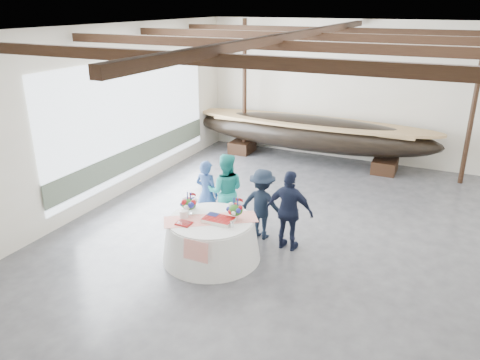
% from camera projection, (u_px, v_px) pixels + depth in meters
% --- Properties ---
extents(floor, '(10.00, 12.00, 0.01)m').
position_uv_depth(floor, '(290.00, 232.00, 10.85)').
color(floor, '#3D3D42').
rests_on(floor, ground).
extents(wall_back, '(10.00, 0.02, 4.50)m').
position_uv_depth(wall_back, '(354.00, 92.00, 15.12)').
color(wall_back, silver).
rests_on(wall_back, ground).
extents(wall_front, '(10.00, 0.02, 4.50)m').
position_uv_depth(wall_front, '(109.00, 277.00, 4.97)').
color(wall_front, silver).
rests_on(wall_front, ground).
extents(wall_left, '(0.02, 12.00, 4.50)m').
position_uv_depth(wall_left, '(109.00, 116.00, 12.03)').
color(wall_left, silver).
rests_on(wall_left, ground).
extents(ceiling, '(10.00, 12.00, 0.01)m').
position_uv_depth(ceiling, '(298.00, 28.00, 9.24)').
color(ceiling, white).
rests_on(ceiling, wall_back).
extents(pavilion_structure, '(9.80, 11.76, 4.50)m').
position_uv_depth(pavilion_structure, '(310.00, 50.00, 10.15)').
color(pavilion_structure, black).
rests_on(pavilion_structure, ground).
extents(open_bay, '(0.03, 7.00, 3.20)m').
position_uv_depth(open_bay, '(136.00, 123.00, 13.01)').
color(open_bay, silver).
rests_on(open_bay, ground).
extents(longboat_display, '(8.17, 1.63, 1.53)m').
position_uv_depth(longboat_display, '(310.00, 133.00, 15.26)').
color(longboat_display, black).
rests_on(longboat_display, ground).
extents(banquet_table, '(2.03, 2.03, 0.87)m').
position_uv_depth(banquet_table, '(211.00, 239.00, 9.61)').
color(banquet_table, silver).
rests_on(banquet_table, ground).
extents(tabletop_items, '(1.86, 1.51, 0.40)m').
position_uv_depth(tabletop_items, '(210.00, 210.00, 9.51)').
color(tabletop_items, red).
rests_on(tabletop_items, banquet_table).
extents(guest_woman_blue, '(0.63, 0.45, 1.62)m').
position_uv_depth(guest_woman_blue, '(207.00, 194.00, 10.89)').
color(guest_woman_blue, navy).
rests_on(guest_woman_blue, ground).
extents(guest_woman_teal, '(1.08, 0.97, 1.80)m').
position_uv_depth(guest_woman_teal, '(226.00, 191.00, 10.78)').
color(guest_woman_teal, teal).
rests_on(guest_woman_teal, ground).
extents(guest_man_left, '(1.06, 0.63, 1.61)m').
position_uv_depth(guest_man_left, '(262.00, 204.00, 10.33)').
color(guest_man_left, black).
rests_on(guest_man_left, ground).
extents(guest_man_right, '(1.05, 0.48, 1.77)m').
position_uv_depth(guest_man_right, '(290.00, 211.00, 9.81)').
color(guest_man_right, black).
rests_on(guest_man_right, ground).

